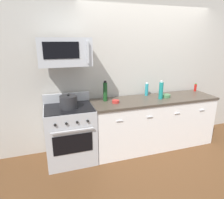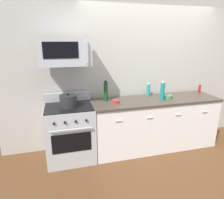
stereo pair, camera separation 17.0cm
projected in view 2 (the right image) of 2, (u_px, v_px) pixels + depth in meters
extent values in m
plane|color=brown|center=(153.00, 146.00, 3.73)|extent=(6.42, 6.42, 0.00)
cube|color=#B7B2A8|center=(147.00, 71.00, 3.72)|extent=(5.35, 0.10, 2.70)
cube|color=white|center=(154.00, 124.00, 3.60)|extent=(2.23, 0.62, 0.88)
cube|color=#473D33|center=(156.00, 100.00, 3.47)|extent=(2.26, 0.65, 0.04)
cube|color=black|center=(160.00, 151.00, 3.45)|extent=(2.23, 0.02, 0.10)
cylinder|color=silver|center=(119.00, 121.00, 3.03)|extent=(0.10, 0.02, 0.02)
cylinder|color=silver|center=(150.00, 118.00, 3.16)|extent=(0.10, 0.02, 0.02)
cylinder|color=silver|center=(179.00, 115.00, 3.28)|extent=(0.10, 0.02, 0.02)
cylinder|color=silver|center=(205.00, 112.00, 3.41)|extent=(0.10, 0.02, 0.02)
cube|color=#B7BABF|center=(70.00, 133.00, 3.23)|extent=(0.76, 0.64, 0.91)
cube|color=black|center=(72.00, 143.00, 2.93)|extent=(0.58, 0.01, 0.30)
cylinder|color=#B7BABF|center=(71.00, 130.00, 2.83)|extent=(0.61, 0.02, 0.02)
cube|color=#B7BABF|center=(67.00, 97.00, 3.34)|extent=(0.76, 0.06, 0.16)
cube|color=black|center=(69.00, 106.00, 3.09)|extent=(0.73, 0.61, 0.01)
cylinder|color=black|center=(54.00, 124.00, 2.77)|extent=(0.04, 0.02, 0.04)
cylinder|color=black|center=(65.00, 123.00, 2.80)|extent=(0.04, 0.02, 0.04)
cylinder|color=black|center=(76.00, 122.00, 2.84)|extent=(0.04, 0.02, 0.04)
cylinder|color=black|center=(86.00, 120.00, 2.88)|extent=(0.04, 0.02, 0.04)
cube|color=#B7BABF|center=(65.00, 52.00, 2.90)|extent=(0.74, 0.40, 0.40)
cube|color=black|center=(61.00, 50.00, 2.68)|extent=(0.48, 0.01, 0.22)
cube|color=#B7BABF|center=(87.00, 52.00, 2.77)|extent=(0.02, 0.04, 0.30)
cylinder|color=#B21914|center=(200.00, 89.00, 3.90)|extent=(0.05, 0.05, 0.14)
cylinder|color=#19721E|center=(200.00, 85.00, 3.88)|extent=(0.03, 0.03, 0.01)
cylinder|color=#19471E|center=(106.00, 92.00, 3.32)|extent=(0.07, 0.07, 0.32)
cylinder|color=black|center=(106.00, 82.00, 3.27)|extent=(0.05, 0.05, 0.03)
cylinder|color=#197F7A|center=(162.00, 91.00, 3.39)|extent=(0.07, 0.07, 0.30)
cylinder|color=beige|center=(163.00, 82.00, 3.34)|extent=(0.05, 0.05, 0.03)
cylinder|color=teal|center=(148.00, 90.00, 3.62)|extent=(0.06, 0.06, 0.22)
cylinder|color=white|center=(149.00, 84.00, 3.59)|extent=(0.04, 0.04, 0.02)
cylinder|color=#477A4C|center=(168.00, 97.00, 3.52)|extent=(0.16, 0.16, 0.05)
torus|color=#477A4C|center=(168.00, 95.00, 3.51)|extent=(0.16, 0.16, 0.01)
cylinder|color=#477A4C|center=(168.00, 98.00, 3.52)|extent=(0.09, 0.09, 0.01)
cylinder|color=#B72D28|center=(116.00, 102.00, 3.25)|extent=(0.12, 0.12, 0.05)
torus|color=#B72D28|center=(116.00, 100.00, 3.25)|extent=(0.12, 0.12, 0.01)
cylinder|color=#B72D28|center=(116.00, 103.00, 3.26)|extent=(0.07, 0.07, 0.01)
cylinder|color=#262628|center=(68.00, 101.00, 3.02)|extent=(0.26, 0.26, 0.19)
sphere|color=black|center=(68.00, 94.00, 2.98)|extent=(0.04, 0.04, 0.04)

